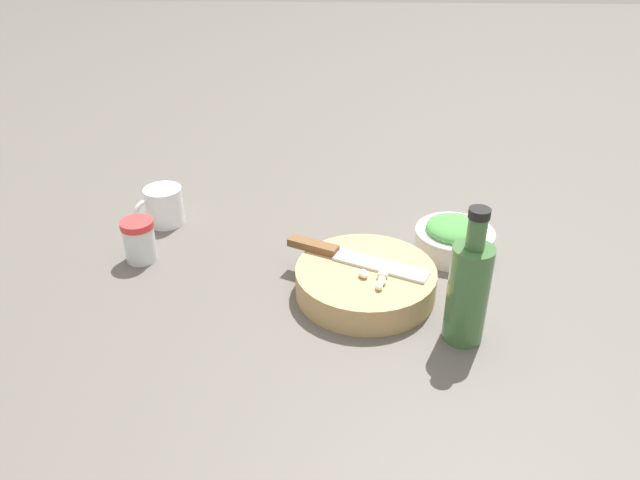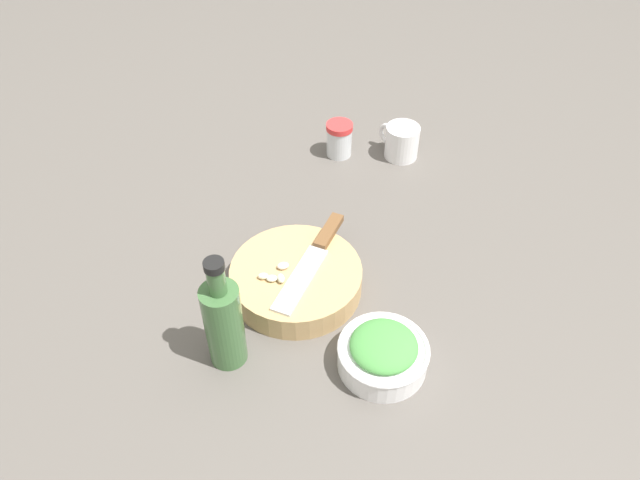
% 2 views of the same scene
% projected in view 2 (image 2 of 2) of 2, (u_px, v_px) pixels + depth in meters
% --- Properties ---
extents(ground_plane, '(5.00, 5.00, 0.00)m').
position_uv_depth(ground_plane, '(336.00, 247.00, 1.13)').
color(ground_plane, '#56514C').
extents(cutting_board, '(0.22, 0.22, 0.05)m').
position_uv_depth(cutting_board, '(296.00, 279.00, 1.04)').
color(cutting_board, tan).
rests_on(cutting_board, ground_plane).
extents(chef_knife, '(0.23, 0.12, 0.01)m').
position_uv_depth(chef_knife, '(315.00, 255.00, 1.05)').
color(chef_knife, brown).
rests_on(chef_knife, cutting_board).
extents(garlic_cloves, '(0.05, 0.05, 0.01)m').
position_uv_depth(garlic_cloves, '(276.00, 274.00, 1.01)').
color(garlic_cloves, silver).
rests_on(garlic_cloves, cutting_board).
extents(herb_bowl, '(0.14, 0.14, 0.06)m').
position_uv_depth(herb_bowl, '(383.00, 353.00, 0.93)').
color(herb_bowl, white).
rests_on(herb_bowl, ground_plane).
extents(spice_jar, '(0.06, 0.06, 0.07)m').
position_uv_depth(spice_jar, '(339.00, 139.00, 1.31)').
color(spice_jar, silver).
rests_on(spice_jar, ground_plane).
extents(coffee_mug, '(0.08, 0.08, 0.07)m').
position_uv_depth(coffee_mug, '(401.00, 141.00, 1.31)').
color(coffee_mug, white).
rests_on(coffee_mug, ground_plane).
extents(oil_bottle, '(0.06, 0.06, 0.21)m').
position_uv_depth(oil_bottle, '(224.00, 322.00, 0.90)').
color(oil_bottle, '#3D6638').
rests_on(oil_bottle, ground_plane).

